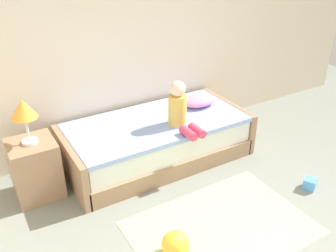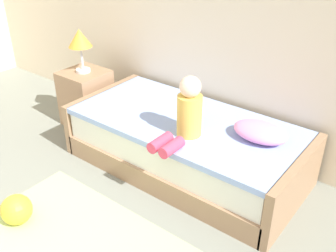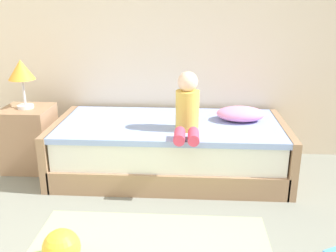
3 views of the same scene
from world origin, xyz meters
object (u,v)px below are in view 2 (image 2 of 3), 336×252
object	(u,v)px
nightstand	(86,98)
pillow	(260,132)
child_figure	(186,114)
toy_ball	(16,210)
bed	(185,145)
table_lamp	(80,40)

from	to	relation	value
nightstand	pillow	xyz separation A→B (m)	(2.00, 0.05, 0.26)
nightstand	child_figure	size ratio (longest dim) A/B	1.18
nightstand	toy_ball	distance (m)	1.61
toy_ball	nightstand	bearing A→B (deg)	118.49
pillow	child_figure	bearing A→B (deg)	-145.92
bed	pillow	size ratio (longest dim) A/B	4.80
pillow	table_lamp	bearing A→B (deg)	-178.53
child_figure	toy_ball	world-z (taller)	child_figure
nightstand	bed	bearing A→B (deg)	-2.07
bed	nightstand	world-z (taller)	nightstand
nightstand	table_lamp	xyz separation A→B (m)	(-0.00, 0.00, 0.64)
bed	pillow	distance (m)	0.73
child_figure	pillow	world-z (taller)	child_figure
table_lamp	bed	bearing A→B (deg)	-2.07
table_lamp	child_figure	bearing A→B (deg)	-10.41
toy_ball	child_figure	bearing A→B (deg)	56.50
bed	nightstand	distance (m)	1.35
bed	table_lamp	xyz separation A→B (m)	(-1.35, 0.05, 0.69)
table_lamp	toy_ball	xyz separation A→B (m)	(0.76, -1.41, -0.82)
child_figure	pillow	size ratio (longest dim) A/B	1.16
nightstand	toy_ball	bearing A→B (deg)	-61.51
pillow	toy_ball	xyz separation A→B (m)	(-1.23, -1.46, -0.45)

